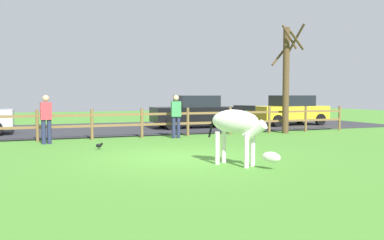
% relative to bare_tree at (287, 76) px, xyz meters
% --- Properties ---
extents(ground_plane, '(60.00, 60.00, 0.00)m').
position_rel_bare_tree_xyz_m(ground_plane, '(-6.44, -4.68, -2.44)').
color(ground_plane, '#47842D').
extents(parking_asphalt, '(28.00, 7.40, 0.05)m').
position_rel_bare_tree_xyz_m(parking_asphalt, '(-6.44, 4.62, -2.42)').
color(parking_asphalt, '#2D2D33').
rests_on(parking_asphalt, ground_plane).
extents(paddock_fence, '(20.67, 0.11, 1.13)m').
position_rel_bare_tree_xyz_m(paddock_fence, '(-7.16, 0.32, -1.79)').
color(paddock_fence, brown).
rests_on(paddock_fence, ground_plane).
extents(bare_tree, '(1.17, 1.32, 4.64)m').
position_rel_bare_tree_xyz_m(bare_tree, '(0.00, 0.00, 0.00)').
color(bare_tree, '#513A23').
rests_on(bare_tree, ground_plane).
extents(zebra, '(1.22, 1.71, 1.41)m').
position_rel_bare_tree_xyz_m(zebra, '(-5.54, -6.37, -1.51)').
color(zebra, white).
rests_on(zebra, ground_plane).
extents(crow_on_grass, '(0.22, 0.10, 0.20)m').
position_rel_bare_tree_xyz_m(crow_on_grass, '(-8.21, -2.43, -2.31)').
color(crow_on_grass, black).
rests_on(crow_on_grass, ground_plane).
extents(parked_car_black, '(4.04, 1.96, 1.56)m').
position_rel_bare_tree_xyz_m(parked_car_black, '(-2.87, 3.52, -1.60)').
color(parked_car_black, black).
rests_on(parked_car_black, parking_asphalt).
extents(parked_car_yellow, '(4.09, 2.06, 1.56)m').
position_rel_bare_tree_xyz_m(parked_car_yellow, '(2.55, 3.46, -1.60)').
color(parked_car_yellow, yellow).
rests_on(parked_car_yellow, parking_asphalt).
extents(visitor_left_of_tree, '(0.39, 0.27, 1.64)m').
position_rel_bare_tree_xyz_m(visitor_left_of_tree, '(-5.03, -0.22, -1.53)').
color(visitor_left_of_tree, '#232847').
rests_on(visitor_left_of_tree, ground_plane).
extents(visitor_right_of_tree, '(0.38, 0.25, 1.64)m').
position_rel_bare_tree_xyz_m(visitor_right_of_tree, '(-9.68, -0.47, -1.53)').
color(visitor_right_of_tree, '#232847').
rests_on(visitor_right_of_tree, ground_plane).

